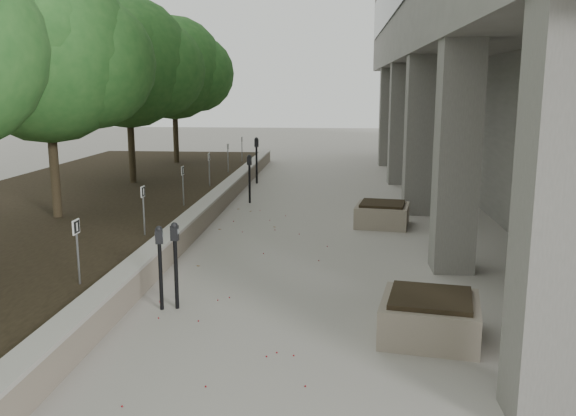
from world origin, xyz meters
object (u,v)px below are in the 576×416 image
(crabapple_tree_5, at_px, (174,90))
(parking_meter_2, at_px, (176,266))
(parking_meter_3, at_px, (160,268))
(planter_front, at_px, (430,316))
(parking_meter_4, at_px, (250,179))
(parking_meter_5, at_px, (257,160))
(planter_back, at_px, (382,214))
(crabapple_tree_3, at_px, (49,91))
(crabapple_tree_4, at_px, (129,91))

(crabapple_tree_5, relative_size, parking_meter_2, 4.17)
(parking_meter_2, height_order, parking_meter_3, parking_meter_2)
(planter_front, bearing_deg, parking_meter_4, 112.02)
(parking_meter_4, distance_m, planter_front, 9.85)
(parking_meter_2, distance_m, parking_meter_3, 0.22)
(parking_meter_2, bearing_deg, parking_meter_5, 95.86)
(parking_meter_2, height_order, planter_back, parking_meter_2)
(crabapple_tree_5, bearing_deg, planter_front, -63.93)
(parking_meter_4, bearing_deg, parking_meter_5, 102.53)
(parking_meter_3, distance_m, parking_meter_4, 8.42)
(crabapple_tree_3, distance_m, parking_meter_3, 6.20)
(crabapple_tree_3, bearing_deg, parking_meter_5, 65.90)
(crabapple_tree_4, bearing_deg, planter_front, -53.80)
(crabapple_tree_4, relative_size, parking_meter_5, 3.46)
(crabapple_tree_3, bearing_deg, parking_meter_4, 47.57)
(planter_front, bearing_deg, crabapple_tree_5, 116.07)
(parking_meter_3, bearing_deg, crabapple_tree_3, 117.01)
(parking_meter_2, xyz_separation_m, planter_front, (3.55, -0.77, -0.36))
(parking_meter_3, bearing_deg, crabapple_tree_5, 91.58)
(parking_meter_2, distance_m, planter_front, 3.65)
(parking_meter_2, distance_m, planter_back, 6.70)
(crabapple_tree_3, distance_m, planter_back, 7.89)
(parking_meter_5, height_order, planter_front, parking_meter_5)
(crabapple_tree_5, bearing_deg, parking_meter_3, -75.88)
(crabapple_tree_3, xyz_separation_m, crabapple_tree_4, (0.00, 5.00, 0.00))
(crabapple_tree_3, distance_m, parking_meter_5, 8.66)
(parking_meter_3, bearing_deg, parking_meter_4, 76.97)
(parking_meter_2, xyz_separation_m, parking_meter_4, (-0.14, 8.35, 0.04))
(parking_meter_2, height_order, parking_meter_5, parking_meter_5)
(crabapple_tree_3, distance_m, planter_front, 9.40)
(crabapple_tree_3, xyz_separation_m, parking_meter_4, (3.69, 4.04, -2.43))
(crabapple_tree_4, bearing_deg, parking_meter_5, 37.52)
(parking_meter_2, relative_size, planter_back, 1.09)
(crabapple_tree_4, bearing_deg, crabapple_tree_5, 90.00)
(parking_meter_2, relative_size, parking_meter_5, 0.83)
(crabapple_tree_4, distance_m, parking_meter_2, 10.37)
(parking_meter_3, relative_size, parking_meter_5, 0.80)
(parking_meter_3, relative_size, parking_meter_4, 0.92)
(crabapple_tree_5, distance_m, parking_meter_2, 15.02)
(crabapple_tree_5, xyz_separation_m, parking_meter_2, (3.83, -14.31, -2.47))
(crabapple_tree_3, bearing_deg, planter_front, -34.56)
(parking_meter_5, bearing_deg, planter_front, -91.07)
(planter_front, bearing_deg, parking_meter_2, 167.77)
(planter_front, relative_size, planter_back, 1.03)
(planter_front, bearing_deg, parking_meter_3, 169.43)
(parking_meter_3, bearing_deg, parking_meter_5, 78.47)
(parking_meter_2, bearing_deg, crabapple_tree_5, 108.81)
(crabapple_tree_3, xyz_separation_m, crabapple_tree_5, (0.00, 10.00, 0.00))
(crabapple_tree_4, bearing_deg, planter_back, -26.12)
(planter_back, bearing_deg, parking_meter_4, 143.84)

